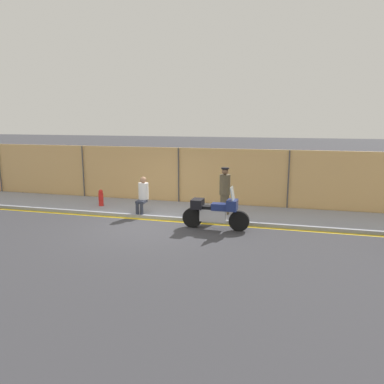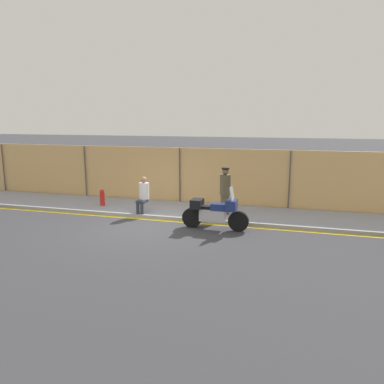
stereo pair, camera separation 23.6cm
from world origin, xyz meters
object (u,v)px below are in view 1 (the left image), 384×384
Objects in this scene: motorcycle at (215,212)px; fire_hydrant at (101,198)px; officer_standing at (225,191)px; person_seated_on_curb at (143,193)px.

fire_hydrant is at bearing 162.89° from motorcycle.
officer_standing is at bearing -0.82° from fire_hydrant.
motorcycle is 3.13m from person_seated_on_curb.
officer_standing reaches higher than person_seated_on_curb.
motorcycle is 5.18m from fire_hydrant.
officer_standing is 3.02m from person_seated_on_curb.
fire_hydrant is (-4.93, 1.60, -0.12)m from motorcycle.
officer_standing reaches higher than fire_hydrant.
person_seated_on_curb reaches higher than motorcycle.
motorcycle reaches higher than fire_hydrant.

